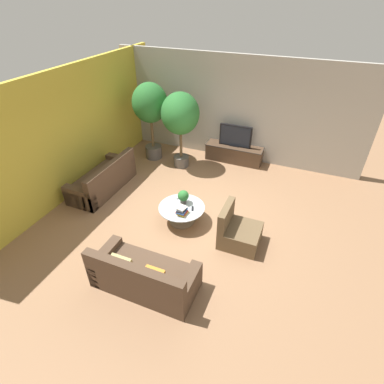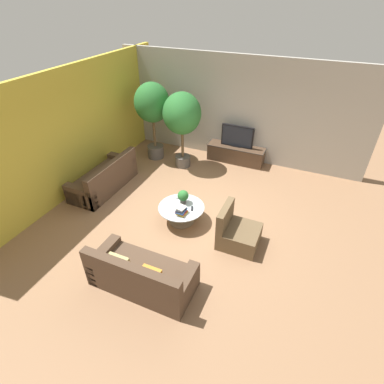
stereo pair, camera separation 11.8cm
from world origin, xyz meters
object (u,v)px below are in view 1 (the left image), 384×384
(couch_by_wall, at_px, (104,180))
(armchair_wicker, at_px, (238,232))
(media_console, at_px, (234,153))
(coffee_table, at_px, (182,211))
(potted_plant_tabletop, at_px, (183,196))
(potted_palm_corner, at_px, (180,116))
(television, at_px, (235,136))
(potted_palm_tall, at_px, (150,107))
(couch_near_entry, at_px, (144,276))

(couch_by_wall, xyz_separation_m, armchair_wicker, (3.77, -0.59, -0.01))
(media_console, bearing_deg, coffee_table, -95.18)
(potted_plant_tabletop, bearing_deg, couch_by_wall, 173.73)
(media_console, xyz_separation_m, potted_palm_corner, (-1.36, -0.87, 1.27))
(couch_by_wall, height_order, armchair_wicker, armchair_wicker)
(armchair_wicker, xyz_separation_m, potted_palm_corner, (-2.42, 2.52, 1.27))
(potted_palm_corner, bearing_deg, television, 32.55)
(couch_by_wall, bearing_deg, potted_palm_tall, 170.60)
(television, xyz_separation_m, couch_by_wall, (-2.71, -2.80, -0.54))
(armchair_wicker, bearing_deg, potted_palm_tall, 52.01)
(coffee_table, relative_size, potted_palm_corner, 0.47)
(television, height_order, armchair_wicker, television)
(armchair_wicker, height_order, potted_palm_corner, potted_palm_corner)
(television, distance_m, couch_near_entry, 5.16)
(couch_near_entry, relative_size, potted_palm_tall, 0.80)
(couch_by_wall, distance_m, potted_palm_tall, 2.49)
(armchair_wicker, height_order, potted_plant_tabletop, armchair_wicker)
(television, distance_m, couch_by_wall, 3.94)
(potted_palm_tall, bearing_deg, coffee_table, -50.26)
(media_console, bearing_deg, couch_near_entry, -91.81)
(coffee_table, bearing_deg, media_console, 84.82)
(potted_plant_tabletop, bearing_deg, potted_palm_tall, 131.20)
(couch_by_wall, bearing_deg, potted_plant_tabletop, 83.73)
(potted_plant_tabletop, bearing_deg, armchair_wicker, -13.53)
(media_console, xyz_separation_m, armchair_wicker, (1.05, -3.40, 0.01))
(coffee_table, distance_m, potted_plant_tabletop, 0.34)
(couch_near_entry, bearing_deg, coffee_table, -86.13)
(television, bearing_deg, coffee_table, -95.18)
(potted_palm_tall, bearing_deg, media_console, 16.94)
(potted_palm_corner, bearing_deg, potted_plant_tabletop, -64.54)
(media_console, height_order, coffee_table, media_console)
(couch_near_entry, bearing_deg, couch_by_wall, -42.41)
(armchair_wicker, bearing_deg, television, 17.24)
(television, bearing_deg, media_console, 90.00)
(couch_near_entry, bearing_deg, potted_plant_tabletop, -85.69)
(coffee_table, relative_size, couch_by_wall, 0.53)
(couch_by_wall, relative_size, potted_palm_tall, 0.85)
(media_console, xyz_separation_m, potted_plant_tabletop, (-0.32, -3.07, 0.33))
(television, distance_m, potted_palm_corner, 1.77)
(potted_palm_tall, bearing_deg, couch_near_entry, -63.42)
(potted_plant_tabletop, bearing_deg, media_console, 84.07)
(coffee_table, relative_size, potted_palm_tall, 0.45)
(potted_palm_tall, bearing_deg, potted_plant_tabletop, -48.80)
(couch_by_wall, relative_size, armchair_wicker, 2.26)
(television, bearing_deg, armchair_wicker, -72.76)
(couch_by_wall, xyz_separation_m, potted_palm_corner, (1.35, 1.93, 1.26))
(coffee_table, bearing_deg, couch_near_entry, -86.13)
(media_console, distance_m, potted_palm_tall, 2.82)
(television, xyz_separation_m, coffee_table, (-0.29, -3.22, -0.54))
(potted_palm_tall, bearing_deg, armchair_wicker, -37.99)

